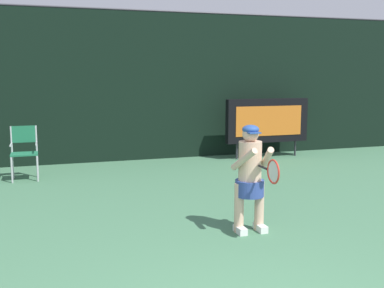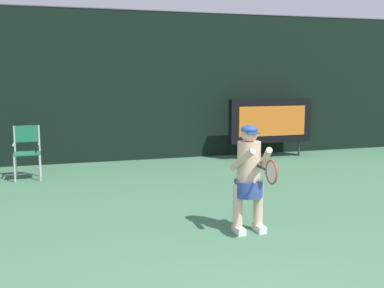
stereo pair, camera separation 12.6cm
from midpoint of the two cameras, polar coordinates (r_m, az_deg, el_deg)
The scene contains 5 objects.
backdrop_screen at distance 11.55m, azimuth -9.42°, elevation 6.85°, with size 18.00×0.12×3.66m.
scoreboard at distance 12.06m, azimuth 9.82°, elevation 2.79°, with size 2.20×0.21×1.50m.
umpire_chair at distance 10.07m, azimuth -19.04°, elevation -0.56°, with size 0.52×0.44×1.08m.
tennis_player at distance 6.35m, azimuth 7.50°, elevation -3.71°, with size 0.53×0.60×1.46m.
tennis_racket at distance 5.90m, azimuth 10.11°, elevation -3.32°, with size 0.03×0.60×0.31m.
Camera 2 is at (-1.42, -2.96, 2.13)m, focal length 43.97 mm.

